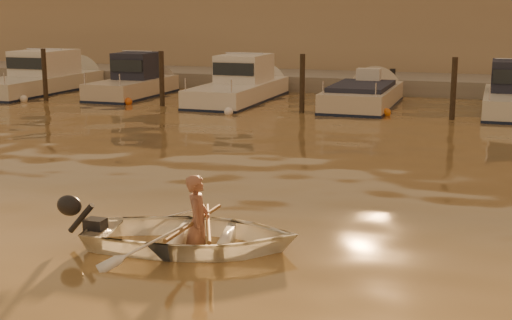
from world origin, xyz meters
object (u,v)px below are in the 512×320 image
(moored_boat_3, at_px, (363,100))
(waterfront_building, at_px, (373,31))
(dinghy, at_px, (192,235))
(moored_boat_0, at_px, (36,78))
(moored_boat_1, at_px, (132,81))
(moored_boat_2, at_px, (239,85))
(person, at_px, (198,222))

(moored_boat_3, distance_m, waterfront_building, 11.31)
(dinghy, distance_m, moored_boat_3, 16.48)
(dinghy, xyz_separation_m, moored_boat_0, (-14.41, 16.47, 0.42))
(dinghy, height_order, waterfront_building, waterfront_building)
(moored_boat_3, bearing_deg, moored_boat_0, 180.00)
(moored_boat_3, bearing_deg, dinghy, -88.55)
(moored_boat_0, relative_size, moored_boat_1, 1.36)
(moored_boat_1, distance_m, moored_boat_2, 4.59)
(moored_boat_1, bearing_deg, moored_boat_2, 0.00)
(dinghy, relative_size, moored_boat_3, 0.51)
(moored_boat_2, bearing_deg, moored_boat_1, 180.00)
(waterfront_building, bearing_deg, moored_boat_1, -125.67)
(waterfront_building, bearing_deg, person, -85.78)
(moored_boat_2, xyz_separation_m, moored_boat_3, (4.82, 0.00, -0.40))
(moored_boat_0, distance_m, waterfront_building, 16.73)
(dinghy, bearing_deg, waterfront_building, -7.28)
(dinghy, distance_m, moored_boat_0, 21.89)
(moored_boat_0, xyz_separation_m, waterfront_building, (12.48, 11.00, 1.77))
(person, distance_m, moored_boat_0, 21.94)
(person, height_order, moored_boat_0, moored_boat_0)
(dinghy, xyz_separation_m, moored_boat_3, (-0.42, 16.47, 0.02))
(moored_boat_1, height_order, moored_boat_3, moored_boat_1)
(moored_boat_1, bearing_deg, moored_boat_3, 0.00)
(dinghy, height_order, moored_boat_0, moored_boat_0)
(moored_boat_1, xyz_separation_m, waterfront_building, (7.90, 11.00, 1.77))
(person, height_order, waterfront_building, waterfront_building)
(moored_boat_2, distance_m, waterfront_building, 11.62)
(person, height_order, moored_boat_3, person)
(person, bearing_deg, moored_boat_0, 30.12)
(moored_boat_1, height_order, waterfront_building, waterfront_building)
(person, bearing_deg, moored_boat_1, 19.80)
(moored_boat_1, xyz_separation_m, moored_boat_2, (4.59, 0.00, 0.00))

